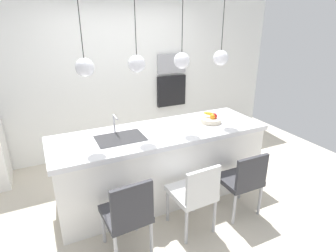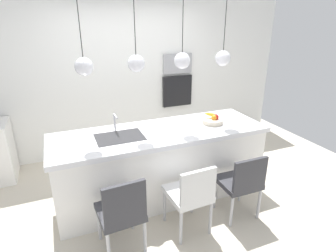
% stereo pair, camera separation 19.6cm
% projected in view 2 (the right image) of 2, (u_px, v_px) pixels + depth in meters
% --- Properties ---
extents(floor, '(6.60, 6.60, 0.00)m').
position_uv_depth(floor, '(161.00, 193.00, 3.81)').
color(floor, beige).
rests_on(floor, ground).
extents(back_wall, '(6.00, 0.10, 2.60)m').
position_uv_depth(back_wall, '(126.00, 77.00, 4.76)').
color(back_wall, white).
rests_on(back_wall, ground).
extents(kitchen_island, '(2.70, 0.88, 0.93)m').
position_uv_depth(kitchen_island, '(161.00, 163.00, 3.64)').
color(kitchen_island, white).
rests_on(kitchen_island, ground).
extents(sink_basin, '(0.56, 0.40, 0.02)m').
position_uv_depth(sink_basin, '(120.00, 137.00, 3.29)').
color(sink_basin, '#2D2D30').
rests_on(sink_basin, kitchen_island).
extents(faucet, '(0.02, 0.17, 0.22)m').
position_uv_depth(faucet, '(115.00, 120.00, 3.42)').
color(faucet, silver).
rests_on(faucet, kitchen_island).
extents(fruit_bowl, '(0.28, 0.28, 0.15)m').
position_uv_depth(fruit_bowl, '(213.00, 120.00, 3.70)').
color(fruit_bowl, beige).
rests_on(fruit_bowl, kitchen_island).
extents(microwave, '(0.54, 0.08, 0.34)m').
position_uv_depth(microwave, '(177.00, 64.00, 4.96)').
color(microwave, '#9E9EA3').
rests_on(microwave, back_wall).
extents(oven, '(0.56, 0.08, 0.56)m').
position_uv_depth(oven, '(177.00, 91.00, 5.14)').
color(oven, black).
rests_on(oven, back_wall).
extents(chair_near, '(0.46, 0.48, 0.87)m').
position_uv_depth(chair_near, '(122.00, 211.00, 2.70)').
color(chair_near, '#333338').
rests_on(chair_near, ground).
extents(chair_middle, '(0.45, 0.49, 0.85)m').
position_uv_depth(chair_middle, '(190.00, 194.00, 2.97)').
color(chair_middle, silver).
rests_on(chair_middle, ground).
extents(chair_far, '(0.44, 0.43, 0.83)m').
position_uv_depth(chair_far, '(241.00, 182.00, 3.21)').
color(chair_far, '#333338').
rests_on(chair_far, ground).
extents(pendant_light_left, '(0.19, 0.19, 0.79)m').
position_uv_depth(pendant_light_left, '(84.00, 66.00, 2.87)').
color(pendant_light_left, silver).
extents(pendant_light_center_left, '(0.19, 0.19, 0.79)m').
position_uv_depth(pendant_light_center_left, '(136.00, 63.00, 3.07)').
color(pendant_light_center_left, silver).
extents(pendant_light_center_right, '(0.19, 0.19, 0.79)m').
position_uv_depth(pendant_light_center_right, '(182.00, 61.00, 3.26)').
color(pendant_light_center_right, silver).
extents(pendant_light_right, '(0.19, 0.19, 0.79)m').
position_uv_depth(pendant_light_right, '(223.00, 58.00, 3.46)').
color(pendant_light_right, silver).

